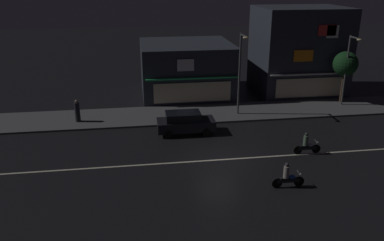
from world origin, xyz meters
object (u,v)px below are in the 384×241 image
at_px(streetlamp_mid, 348,65).
at_px(pedestrian_on_sidewalk, 77,112).
at_px(parked_car_near_kerb, 185,122).
at_px(traffic_cone, 209,126).
at_px(streetlamp_west, 240,68).
at_px(motorcycle_lead, 307,145).
at_px(motorcycle_opposite_lane, 288,177).

height_order(streetlamp_mid, pedestrian_on_sidewalk, streetlamp_mid).
height_order(parked_car_near_kerb, traffic_cone, parked_car_near_kerb).
relative_size(streetlamp_west, motorcycle_lead, 3.58).
bearing_deg(streetlamp_west, parked_car_near_kerb, -147.30).
xyz_separation_m(pedestrian_on_sidewalk, parked_car_near_kerb, (8.28, -3.42, -0.10)).
bearing_deg(streetlamp_mid, pedestrian_on_sidewalk, -177.96).
bearing_deg(streetlamp_mid, parked_car_near_kerb, -164.18).
distance_m(streetlamp_mid, traffic_cone, 14.05).
xyz_separation_m(streetlamp_mid, motorcycle_lead, (-7.45, -9.00, -3.25)).
distance_m(streetlamp_west, motorcycle_opposite_lane, 12.50).
bearing_deg(traffic_cone, streetlamp_mid, 16.02).
xyz_separation_m(streetlamp_west, parked_car_near_kerb, (-4.97, -3.19, -3.30)).
distance_m(streetlamp_west, parked_car_near_kerb, 6.76).
distance_m(parked_car_near_kerb, traffic_cone, 2.09).
distance_m(motorcycle_lead, motorcycle_opposite_lane, 4.98).
bearing_deg(parked_car_near_kerb, pedestrian_on_sidewalk, 157.56).
bearing_deg(motorcycle_opposite_lane, streetlamp_mid, -124.18).
distance_m(pedestrian_on_sidewalk, traffic_cone, 10.65).
bearing_deg(parked_car_near_kerb, streetlamp_west, 32.70).
height_order(pedestrian_on_sidewalk, motorcycle_lead, pedestrian_on_sidewalk).
bearing_deg(traffic_cone, streetlamp_west, 41.59).
xyz_separation_m(pedestrian_on_sidewalk, motorcycle_opposite_lane, (12.91, -12.22, -0.34)).
distance_m(streetlamp_west, streetlamp_mid, 10.08).
distance_m(streetlamp_west, traffic_cone, 5.62).
relative_size(pedestrian_on_sidewalk, parked_car_near_kerb, 0.42).
height_order(streetlamp_west, traffic_cone, streetlamp_west).
relative_size(streetlamp_mid, traffic_cone, 11.36).
bearing_deg(pedestrian_on_sidewalk, motorcycle_lead, -33.75).
bearing_deg(pedestrian_on_sidewalk, streetlamp_west, -7.41).
relative_size(streetlamp_west, pedestrian_on_sidewalk, 3.75).
height_order(streetlamp_mid, motorcycle_lead, streetlamp_mid).
bearing_deg(motorcycle_opposite_lane, motorcycle_lead, -121.47).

